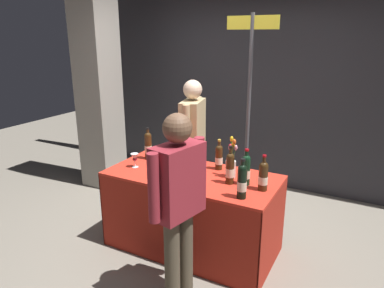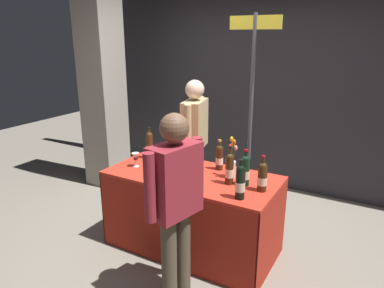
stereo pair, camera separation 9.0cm
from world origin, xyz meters
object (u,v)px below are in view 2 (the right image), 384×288
(display_bottle_0, at_px, (219,157))
(wine_glass_near_vendor, at_px, (136,157))
(vendor_presenter, at_px, (195,134))
(taster_foreground_right, at_px, (175,196))
(booth_signpost, at_px, (252,96))
(concrete_pillar, at_px, (101,64))
(featured_wine_bottle, at_px, (149,145))
(tasting_table, at_px, (192,197))
(flower_vase, at_px, (231,165))

(display_bottle_0, bearing_deg, wine_glass_near_vendor, -155.88)
(vendor_presenter, distance_m, taster_foreground_right, 1.60)
(booth_signpost, bearing_deg, vendor_presenter, -146.83)
(concrete_pillar, bearing_deg, vendor_presenter, -3.98)
(vendor_presenter, bearing_deg, featured_wine_bottle, -33.94)
(concrete_pillar, bearing_deg, wine_glass_near_vendor, -36.51)
(tasting_table, height_order, display_bottle_0, display_bottle_0)
(wine_glass_near_vendor, bearing_deg, booth_signpost, 58.28)
(concrete_pillar, height_order, wine_glass_near_vendor, concrete_pillar)
(wine_glass_near_vendor, bearing_deg, taster_foreground_right, -35.58)
(featured_wine_bottle, distance_m, flower_vase, 0.96)
(tasting_table, height_order, booth_signpost, booth_signpost)
(wine_glass_near_vendor, relative_size, flower_vase, 0.37)
(tasting_table, bearing_deg, wine_glass_near_vendor, -170.16)
(featured_wine_bottle, bearing_deg, vendor_presenter, 68.98)
(vendor_presenter, xyz_separation_m, booth_signpost, (0.54, 0.35, 0.44))
(featured_wine_bottle, xyz_separation_m, vendor_presenter, (0.22, 0.58, 0.01))
(booth_signpost, bearing_deg, tasting_table, -97.96)
(display_bottle_0, relative_size, vendor_presenter, 0.19)
(concrete_pillar, bearing_deg, flower_vase, -18.42)
(concrete_pillar, distance_m, flower_vase, 2.47)
(taster_foreground_right, relative_size, booth_signpost, 0.68)
(wine_glass_near_vendor, relative_size, booth_signpost, 0.06)
(featured_wine_bottle, bearing_deg, wine_glass_near_vendor, -85.16)
(display_bottle_0, distance_m, taster_foreground_right, 0.95)
(featured_wine_bottle, height_order, taster_foreground_right, taster_foreground_right)
(tasting_table, bearing_deg, featured_wine_bottle, 164.90)
(concrete_pillar, height_order, tasting_table, concrete_pillar)
(featured_wine_bottle, distance_m, booth_signpost, 1.29)
(display_bottle_0, bearing_deg, vendor_presenter, 137.82)
(tasting_table, height_order, vendor_presenter, vendor_presenter)
(tasting_table, xyz_separation_m, vendor_presenter, (-0.39, 0.75, 0.40))
(featured_wine_bottle, relative_size, vendor_presenter, 0.22)
(concrete_pillar, height_order, display_bottle_0, concrete_pillar)
(wine_glass_near_vendor, distance_m, booth_signpost, 1.50)
(wine_glass_near_vendor, bearing_deg, display_bottle_0, 24.12)
(vendor_presenter, bearing_deg, tasting_table, 14.62)
(featured_wine_bottle, relative_size, flower_vase, 0.89)
(wine_glass_near_vendor, bearing_deg, flower_vase, 12.68)
(featured_wine_bottle, bearing_deg, concrete_pillar, 151.55)
(concrete_pillar, distance_m, tasting_table, 2.35)
(concrete_pillar, relative_size, flower_vase, 8.68)
(booth_signpost, bearing_deg, taster_foreground_right, -86.55)
(featured_wine_bottle, bearing_deg, booth_signpost, 50.69)
(display_bottle_0, distance_m, vendor_presenter, 0.76)
(vendor_presenter, bearing_deg, concrete_pillar, -106.90)
(display_bottle_0, relative_size, taster_foreground_right, 0.20)
(wine_glass_near_vendor, xyz_separation_m, booth_signpost, (0.74, 1.20, 0.50))
(vendor_presenter, relative_size, taster_foreground_right, 1.02)
(tasting_table, bearing_deg, taster_foreground_right, -69.72)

